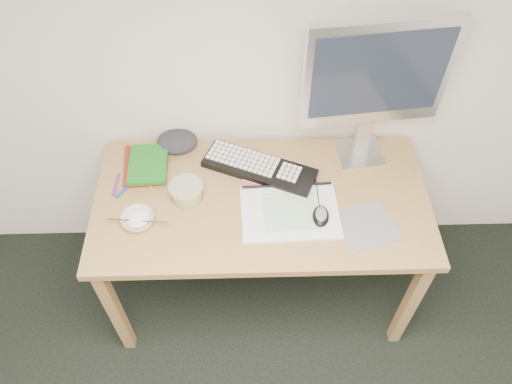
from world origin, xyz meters
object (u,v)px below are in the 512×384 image
(sketchpad, at_px, (290,212))
(monitor, at_px, (376,78))
(desk, at_px, (261,211))
(keyboard, at_px, (259,168))
(rice_bowl, at_px, (138,220))

(sketchpad, bearing_deg, monitor, 42.18)
(desk, xyz_separation_m, keyboard, (-0.00, 0.16, 0.10))
(keyboard, bearing_deg, desk, -64.63)
(keyboard, relative_size, rice_bowl, 3.73)
(sketchpad, xyz_separation_m, rice_bowl, (-0.61, -0.03, 0.01))
(desk, distance_m, sketchpad, 0.16)
(monitor, bearing_deg, desk, -157.18)
(keyboard, height_order, rice_bowl, rice_bowl)
(keyboard, bearing_deg, sketchpad, -39.78)
(sketchpad, relative_size, rice_bowl, 3.00)
(keyboard, height_order, monitor, monitor)
(desk, height_order, rice_bowl, rice_bowl)
(keyboard, relative_size, monitor, 0.73)
(keyboard, xyz_separation_m, rice_bowl, (-0.49, -0.27, 0.01))
(monitor, bearing_deg, rice_bowl, -165.53)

